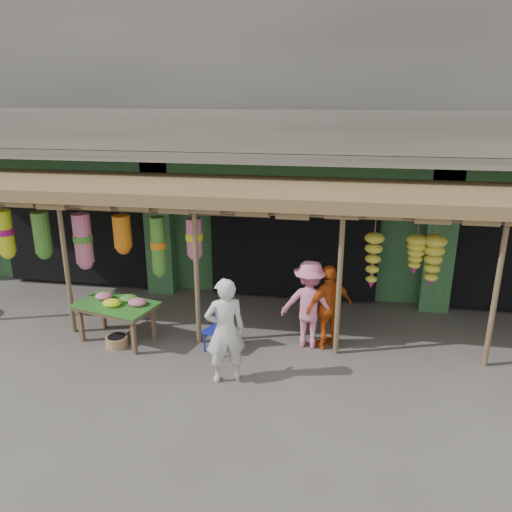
% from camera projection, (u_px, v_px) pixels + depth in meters
% --- Properties ---
extents(ground, '(80.00, 80.00, 0.00)m').
position_uv_depth(ground, '(281.00, 343.00, 9.21)').
color(ground, '#514C47').
rests_on(ground, ground).
extents(building, '(16.40, 6.80, 7.00)m').
position_uv_depth(building, '(306.00, 135.00, 12.70)').
color(building, gray).
rests_on(building, ground).
extents(awning, '(14.00, 2.70, 2.79)m').
position_uv_depth(awning, '(279.00, 197.00, 9.17)').
color(awning, brown).
rests_on(awning, ground).
extents(flower_table, '(1.61, 1.18, 0.86)m').
position_uv_depth(flower_table, '(117.00, 306.00, 9.12)').
color(flower_table, brown).
rests_on(flower_table, ground).
extents(blue_chair, '(0.53, 0.53, 0.84)m').
position_uv_depth(blue_chair, '(220.00, 325.00, 8.86)').
color(blue_chair, '#1821A2').
rests_on(blue_chair, ground).
extents(basket_right, '(0.53, 0.53, 0.18)m').
position_uv_depth(basket_right, '(117.00, 341.00, 9.09)').
color(basket_right, olive).
rests_on(basket_right, ground).
extents(person_front, '(0.75, 0.64, 1.74)m').
position_uv_depth(person_front, '(225.00, 331.00, 7.78)').
color(person_front, silver).
rests_on(person_front, ground).
extents(person_vendor, '(0.97, 0.84, 1.56)m').
position_uv_depth(person_vendor, '(329.00, 307.00, 8.85)').
color(person_vendor, '#C24F12').
rests_on(person_vendor, ground).
extents(person_shopper, '(1.11, 0.72, 1.62)m').
position_uv_depth(person_shopper, '(310.00, 304.00, 8.89)').
color(person_shopper, pink).
rests_on(person_shopper, ground).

